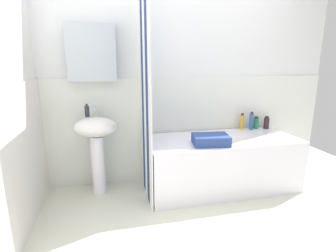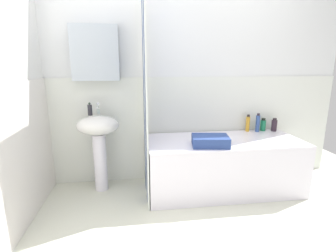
% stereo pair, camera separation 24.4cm
% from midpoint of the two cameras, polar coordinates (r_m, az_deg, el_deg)
% --- Properties ---
extents(ground_plane, '(4.80, 5.60, 0.04)m').
position_cam_midpoint_polar(ground_plane, '(2.26, 14.41, -24.17)').
color(ground_plane, silver).
extents(wall_back_tiled, '(3.60, 0.18, 2.40)m').
position_cam_midpoint_polar(wall_back_tiled, '(2.99, 5.53, 9.50)').
color(wall_back_tiled, silver).
rests_on(wall_back_tiled, ground_plane).
extents(wall_left_tiled, '(0.07, 1.81, 2.40)m').
position_cam_midpoint_polar(wall_left_tiled, '(2.16, -30.40, 5.57)').
color(wall_left_tiled, silver).
rests_on(wall_left_tiled, ground_plane).
extents(sink, '(0.44, 0.34, 0.82)m').
position_cam_midpoint_polar(sink, '(2.78, -12.62, -2.27)').
color(sink, white).
rests_on(sink, ground_plane).
extents(faucet, '(0.03, 0.12, 0.12)m').
position_cam_midpoint_polar(faucet, '(2.80, -12.78, 3.72)').
color(faucet, silver).
rests_on(faucet, sink).
extents(soap_dispenser, '(0.05, 0.05, 0.13)m').
position_cam_midpoint_polar(soap_dispenser, '(2.77, -14.42, 3.48)').
color(soap_dispenser, '#29282F').
rests_on(soap_dispenser, sink).
extents(bathtub, '(1.62, 0.70, 0.56)m').
position_cam_midpoint_polar(bathtub, '(2.92, 14.32, -8.24)').
color(bathtub, white).
rests_on(bathtub, ground_plane).
extents(shower_curtain, '(0.01, 0.70, 2.00)m').
position_cam_midpoint_polar(shower_curtain, '(2.54, -2.31, 5.70)').
color(shower_curtain, white).
rests_on(shower_curtain, ground_plane).
extents(conditioner_bottle, '(0.06, 0.06, 0.16)m').
position_cam_midpoint_polar(conditioner_bottle, '(3.37, 24.28, 0.16)').
color(conditioner_bottle, '#31232D').
rests_on(conditioner_bottle, bathtub).
extents(shampoo_bottle, '(0.06, 0.06, 0.15)m').
position_cam_midpoint_polar(shampoo_bottle, '(3.33, 22.18, 0.20)').
color(shampoo_bottle, '#1E8153').
rests_on(shampoo_bottle, bathtub).
extents(body_wash_bottle, '(0.05, 0.05, 0.22)m').
position_cam_midpoint_polar(body_wash_bottle, '(3.25, 21.20, 0.58)').
color(body_wash_bottle, '#355496').
rests_on(body_wash_bottle, bathtub).
extents(lotion_bottle, '(0.05, 0.05, 0.20)m').
position_cam_midpoint_polar(lotion_bottle, '(3.23, 19.25, 0.50)').
color(lotion_bottle, gold).
rests_on(lotion_bottle, bathtub).
extents(towel_folded, '(0.38, 0.30, 0.10)m').
position_cam_midpoint_polar(towel_folded, '(2.59, 11.99, -3.26)').
color(towel_folded, '#2E4686').
rests_on(towel_folded, bathtub).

